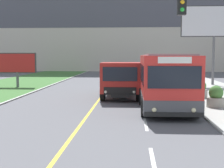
# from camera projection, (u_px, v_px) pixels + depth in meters

# --- Properties ---
(apartment_block_background) EXTENTS (80.00, 8.04, 22.03)m
(apartment_block_background) POSITION_uv_depth(u_px,v_px,m) (121.00, 11.00, 57.90)
(apartment_block_background) COLOR beige
(apartment_block_background) RESTS_ON ground_plane
(city_bus) EXTENTS (2.73, 6.12, 2.98)m
(city_bus) POSITION_uv_depth(u_px,v_px,m) (166.00, 82.00, 16.29)
(city_bus) COLOR red
(city_bus) RESTS_ON ground_plane
(dump_truck) EXTENTS (2.57, 6.52, 2.45)m
(dump_truck) POSITION_uv_depth(u_px,v_px,m) (121.00, 80.00, 20.88)
(dump_truck) COLOR black
(dump_truck) RESTS_ON ground_plane
(car_distant) EXTENTS (1.80, 4.30, 1.45)m
(car_distant) POSITION_uv_depth(u_px,v_px,m) (146.00, 74.00, 36.36)
(car_distant) COLOR silver
(car_distant) RESTS_ON ground_plane
(traffic_light_mast) EXTENTS (2.28, 0.32, 5.45)m
(traffic_light_mast) POSITION_uv_depth(u_px,v_px,m) (223.00, 38.00, 10.25)
(traffic_light_mast) COLOR slate
(traffic_light_mast) RESTS_ON ground_plane
(billboard_large) EXTENTS (6.28, 0.24, 7.57)m
(billboard_large) POSITION_uv_depth(u_px,v_px,m) (214.00, 24.00, 29.52)
(billboard_large) COLOR #59595B
(billboard_large) RESTS_ON ground_plane
(billboard_small) EXTENTS (3.49, 0.24, 3.12)m
(billboard_small) POSITION_uv_depth(u_px,v_px,m) (17.00, 64.00, 28.23)
(billboard_small) COLOR #59595B
(billboard_small) RESTS_ON ground_plane
(planter_round_second) EXTENTS (0.98, 0.98, 1.19)m
(planter_round_second) POSITION_uv_depth(u_px,v_px,m) (216.00, 98.00, 17.07)
(planter_round_second) COLOR gray
(planter_round_second) RESTS_ON sidewalk_right
(planter_round_third) EXTENTS (0.93, 0.93, 1.15)m
(planter_round_third) POSITION_uv_depth(u_px,v_px,m) (200.00, 90.00, 20.91)
(planter_round_third) COLOR gray
(planter_round_third) RESTS_ON sidewalk_right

